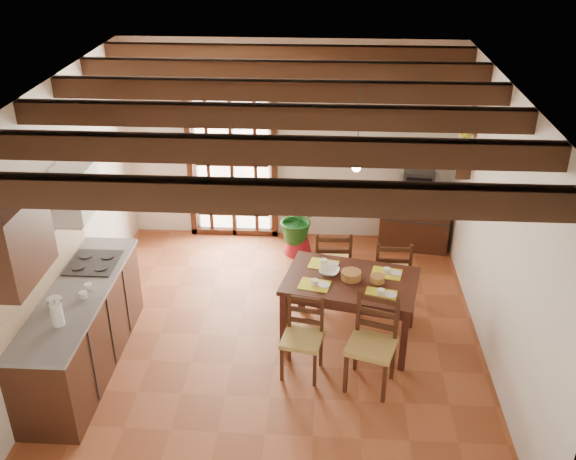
# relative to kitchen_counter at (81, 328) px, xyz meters

# --- Properties ---
(ground_plane) EXTENTS (5.00, 5.00, 0.00)m
(ground_plane) POSITION_rel_kitchen_counter_xyz_m (1.96, 0.60, -0.47)
(ground_plane) COLOR brown
(room_shell) EXTENTS (4.52, 5.02, 2.81)m
(room_shell) POSITION_rel_kitchen_counter_xyz_m (1.96, 0.60, 1.34)
(room_shell) COLOR silver
(room_shell) RESTS_ON ground_plane
(ceiling_beams) EXTENTS (4.50, 4.34, 0.20)m
(ceiling_beams) POSITION_rel_kitchen_counter_xyz_m (1.96, 0.60, 2.22)
(ceiling_beams) COLOR black
(ceiling_beams) RESTS_ON room_shell
(french_door) EXTENTS (1.26, 0.11, 2.32)m
(french_door) POSITION_rel_kitchen_counter_xyz_m (1.16, 3.05, 0.70)
(french_door) COLOR white
(french_door) RESTS_ON ground_plane
(kitchen_counter) EXTENTS (0.64, 2.25, 1.38)m
(kitchen_counter) POSITION_rel_kitchen_counter_xyz_m (0.00, 0.00, 0.00)
(kitchen_counter) COLOR #341B10
(kitchen_counter) RESTS_ON ground_plane
(upper_cabinet) EXTENTS (0.35, 0.80, 0.70)m
(upper_cabinet) POSITION_rel_kitchen_counter_xyz_m (-0.12, -0.70, 1.38)
(upper_cabinet) COLOR #341B10
(upper_cabinet) RESTS_ON room_shell
(range_hood) EXTENTS (0.38, 0.60, 0.54)m
(range_hood) POSITION_rel_kitchen_counter_xyz_m (-0.09, 0.55, 1.26)
(range_hood) COLOR white
(range_hood) RESTS_ON room_shell
(counter_items) EXTENTS (0.50, 1.43, 0.25)m
(counter_items) POSITION_rel_kitchen_counter_xyz_m (0.00, 0.09, 0.49)
(counter_items) COLOR black
(counter_items) RESTS_ON kitchen_counter
(dining_table) EXTENTS (1.56, 1.17, 0.76)m
(dining_table) POSITION_rel_kitchen_counter_xyz_m (2.75, 0.65, 0.19)
(dining_table) COLOR #381912
(dining_table) RESTS_ON ground_plane
(chair_near_left) EXTENTS (0.46, 0.44, 0.86)m
(chair_near_left) POSITION_rel_kitchen_counter_xyz_m (2.26, 0.03, -0.20)
(chair_near_left) COLOR #AE924A
(chair_near_left) RESTS_ON ground_plane
(chair_near_right) EXTENTS (0.56, 0.55, 0.98)m
(chair_near_right) POSITION_rel_kitchen_counter_xyz_m (2.94, -0.12, -0.17)
(chair_near_right) COLOR #AE924A
(chair_near_right) RESTS_ON ground_plane
(chair_far_left) EXTENTS (0.46, 0.44, 0.97)m
(chair_far_left) POSITION_rel_kitchen_counter_xyz_m (2.56, 1.43, -0.17)
(chair_far_left) COLOR #AE924A
(chair_far_left) RESTS_ON ground_plane
(chair_far_right) EXTENTS (0.44, 0.41, 0.94)m
(chair_far_right) POSITION_rel_kitchen_counter_xyz_m (3.24, 1.28, -0.18)
(chair_far_right) COLOR #AE924A
(chair_far_right) RESTS_ON ground_plane
(table_setting) EXTENTS (1.02, 0.68, 0.09)m
(table_setting) POSITION_rel_kitchen_counter_xyz_m (2.75, 0.65, 0.32)
(table_setting) COLOR yellow
(table_setting) RESTS_ON dining_table
(table_bowl) EXTENTS (0.27, 0.27, 0.05)m
(table_bowl) POSITION_rel_kitchen_counter_xyz_m (2.52, 0.76, 0.31)
(table_bowl) COLOR white
(table_bowl) RESTS_ON dining_table
(sideboard) EXTENTS (0.98, 0.55, 0.80)m
(sideboard) POSITION_rel_kitchen_counter_xyz_m (3.70, 2.83, -0.08)
(sideboard) COLOR #341B10
(sideboard) RESTS_ON ground_plane
(crt_tv) EXTENTS (0.45, 0.43, 0.35)m
(crt_tv) POSITION_rel_kitchen_counter_xyz_m (3.70, 2.82, 0.51)
(crt_tv) COLOR black
(crt_tv) RESTS_ON sideboard
(fuse_box) EXTENTS (0.25, 0.03, 0.32)m
(fuse_box) POSITION_rel_kitchen_counter_xyz_m (3.46, 3.08, 1.28)
(fuse_box) COLOR white
(fuse_box) RESTS_ON room_shell
(plant_pot) EXTENTS (0.39, 0.39, 0.24)m
(plant_pot) POSITION_rel_kitchen_counter_xyz_m (2.10, 2.54, -0.36)
(plant_pot) COLOR maroon
(plant_pot) RESTS_ON ground_plane
(potted_plant) EXTENTS (1.80, 1.60, 1.81)m
(potted_plant) POSITION_rel_kitchen_counter_xyz_m (2.10, 2.54, 0.10)
(potted_plant) COLOR #144C19
(potted_plant) RESTS_ON ground_plane
(wall_shelf) EXTENTS (0.20, 0.42, 0.20)m
(wall_shelf) POSITION_rel_kitchen_counter_xyz_m (4.10, 2.20, 1.04)
(wall_shelf) COLOR #341B10
(wall_shelf) RESTS_ON room_shell
(shelf_vase) EXTENTS (0.15, 0.15, 0.15)m
(shelf_vase) POSITION_rel_kitchen_counter_xyz_m (4.10, 2.20, 1.18)
(shelf_vase) COLOR #B2BFB2
(shelf_vase) RESTS_ON wall_shelf
(shelf_flowers) EXTENTS (0.14, 0.14, 0.36)m
(shelf_flowers) POSITION_rel_kitchen_counter_xyz_m (4.10, 2.20, 1.38)
(shelf_flowers) COLOR yellow
(shelf_flowers) RESTS_ON shelf_vase
(framed_picture) EXTENTS (0.03, 0.32, 0.32)m
(framed_picture) POSITION_rel_kitchen_counter_xyz_m (4.18, 2.20, 1.58)
(framed_picture) COLOR brown
(framed_picture) RESTS_ON room_shell
(pendant_lamp) EXTENTS (0.36, 0.36, 0.84)m
(pendant_lamp) POSITION_rel_kitchen_counter_xyz_m (2.75, 0.75, 1.60)
(pendant_lamp) COLOR black
(pendant_lamp) RESTS_ON room_shell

